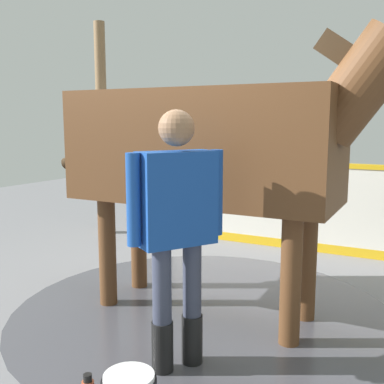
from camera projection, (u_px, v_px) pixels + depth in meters
ground_plane at (185, 301)px, 4.44m from camera, size 16.00×16.00×0.02m
wet_patch at (203, 310)px, 4.20m from camera, size 3.42×3.42×0.00m
barrier_wall at (281, 207)px, 6.22m from camera, size 4.12×0.34×1.17m
roof_post_far at (102, 130)px, 6.87m from camera, size 0.16×0.16×3.11m
horse at (216, 146)px, 3.91m from camera, size 3.62×1.08×2.56m
handler at (177, 221)px, 3.09m from camera, size 0.45×0.62×1.78m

